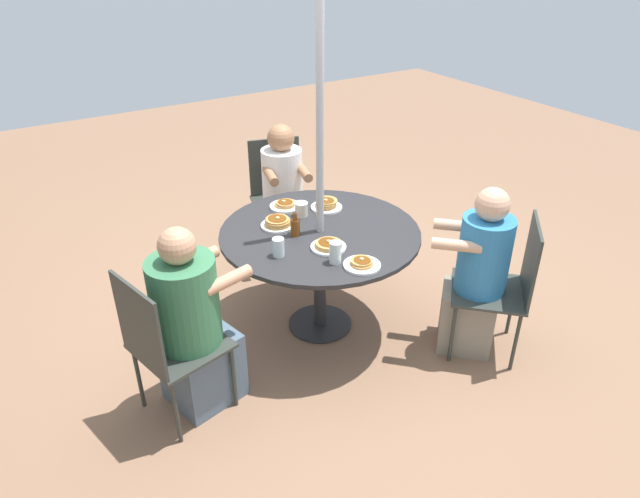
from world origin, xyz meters
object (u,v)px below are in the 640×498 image
object	(u,v)px
pancake_plate_a	(329,246)
pancake_plate_b	(278,223)
patio_chair_north	(506,281)
patio_chair_east	(278,190)
coffee_cup	(301,209)
patio_chair_south	(164,341)
pancake_plate_c	(285,205)
patio_table	(320,243)
syrup_bottle	(295,227)
diner_north	(476,278)
diner_east	(284,199)
pancake_plate_d	(362,264)
pancake_plate_e	(326,205)
drinking_glass_a	(278,247)
drinking_glass_b	(335,252)
diner_south	(193,328)

from	to	relation	value
pancake_plate_a	pancake_plate_b	xyz separation A→B (m)	(0.42, 0.13, 0.01)
patio_chair_north	patio_chair_east	size ratio (longest dim) A/B	1.00
pancake_plate_b	coffee_cup	world-z (taller)	coffee_cup
patio_chair_south	pancake_plate_c	size ratio (longest dim) A/B	4.32
patio_table	patio_chair_east	world-z (taller)	patio_chair_east
patio_table	patio_chair_south	xyz separation A→B (m)	(-0.28, 1.16, -0.13)
patio_chair_south	syrup_bottle	bearing A→B (deg)	93.92
diner_north	pancake_plate_a	bearing A→B (deg)	103.28
diner_north	diner_east	world-z (taller)	diner_north
patio_chair_south	pancake_plate_a	world-z (taller)	patio_chair_south
patio_chair_east	patio_chair_south	xyz separation A→B (m)	(-1.44, 1.47, 0.00)
patio_table	pancake_plate_a	size ratio (longest dim) A/B	5.95
pancake_plate_a	pancake_plate_d	bearing A→B (deg)	-170.10
pancake_plate_b	pancake_plate_e	bearing A→B (deg)	-81.35
patio_chair_east	drinking_glass_a	world-z (taller)	patio_chair_east
diner_east	pancake_plate_d	world-z (taller)	diner_east
pancake_plate_d	coffee_cup	distance (m)	0.76
pancake_plate_e	patio_table	bearing A→B (deg)	140.43
coffee_cup	patio_chair_north	bearing A→B (deg)	-142.19
coffee_cup	pancake_plate_a	bearing A→B (deg)	169.88
patio_chair_east	pancake_plate_e	size ratio (longest dim) A/B	4.32
pancake_plate_c	syrup_bottle	world-z (taller)	syrup_bottle
diner_north	patio_chair_south	size ratio (longest dim) A/B	1.22
pancake_plate_a	drinking_glass_a	distance (m)	0.31
drinking_glass_b	patio_table	bearing A→B (deg)	-19.19
diner_east	coffee_cup	distance (m)	0.82
patio_chair_south	drinking_glass_b	xyz separation A→B (m)	(-0.10, -1.03, 0.29)
patio_chair_south	pancake_plate_d	size ratio (longest dim) A/B	4.32
pancake_plate_a	drinking_glass_a	size ratio (longest dim) A/B	1.91
patio_chair_south	pancake_plate_c	world-z (taller)	patio_chair_south
pancake_plate_c	drinking_glass_a	bearing A→B (deg)	147.82
diner_north	patio_chair_south	bearing A→B (deg)	121.74
patio_table	drinking_glass_a	xyz separation A→B (m)	(-0.14, 0.38, 0.15)
pancake_plate_b	pancake_plate_e	world-z (taller)	pancake_plate_e
drinking_glass_a	drinking_glass_b	xyz separation A→B (m)	(-0.24, -0.24, 0.01)
patio_chair_east	syrup_bottle	world-z (taller)	patio_chair_east
pancake_plate_b	diner_north	bearing A→B (deg)	-134.25
diner_east	patio_chair_east	bearing A→B (deg)	-90.00
syrup_bottle	diner_north	bearing A→B (deg)	-130.01
pancake_plate_a	coffee_cup	world-z (taller)	coffee_cup
diner_north	patio_chair_south	distance (m)	1.93
pancake_plate_d	drinking_glass_a	world-z (taller)	drinking_glass_a
diner_north	coffee_cup	bearing A→B (deg)	81.24
diner_east	pancake_plate_e	world-z (taller)	diner_east
diner_south	syrup_bottle	size ratio (longest dim) A/B	7.45
pancake_plate_a	pancake_plate_c	world-z (taller)	pancake_plate_a
diner_north	patio_chair_south	world-z (taller)	diner_north
patio_chair_east	patio_chair_south	size ratio (longest dim) A/B	1.00
pancake_plate_d	patio_chair_south	bearing A→B (deg)	78.86
syrup_bottle	pancake_plate_b	bearing A→B (deg)	14.47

